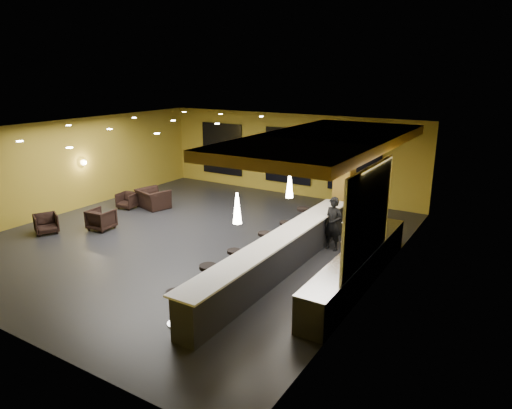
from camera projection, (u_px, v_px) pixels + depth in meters
The scene contains 34 objects.
floor at pixel (196, 239), 14.94m from camera, with size 12.00×13.00×0.10m, color black.
ceiling at pixel (192, 128), 13.92m from camera, with size 12.00×13.00×0.10m, color black.
wall_back at pixel (289, 154), 19.80m from camera, with size 12.00×0.10×3.50m, color #A58A25.
wall_left at pixel (70, 165), 17.45m from camera, with size 0.10×13.00×3.50m, color #A58A25.
wall_right at pixel (384, 216), 11.41m from camera, with size 0.10×13.00×3.50m, color #A58A25.
wood_soffit at pixel (326, 140), 12.80m from camera, with size 3.60×8.00×0.28m, color olive.
window_left at pixel (222, 149), 21.47m from camera, with size 2.20×0.06×2.40m, color black.
window_center at pixel (288, 156), 19.72m from camera, with size 2.20×0.06×2.40m, color black.
window_right at pixel (355, 163), 18.22m from camera, with size 2.20×0.06×2.40m, color black.
tile_backsplash at pixel (368, 216), 10.57m from camera, with size 0.06×3.20×2.40m, color white.
bar_counter at pixel (280, 256), 12.14m from camera, with size 0.60×8.00×1.00m, color black.
bar_top at pixel (280, 237), 11.99m from camera, with size 0.78×8.10×0.05m, color white.
prep_counter at pixel (358, 268), 11.57m from camera, with size 0.70×6.00×0.86m, color black.
prep_top at pixel (359, 251), 11.44m from camera, with size 0.72×6.00×0.03m, color silver.
wall_shelf_lower at pixel (358, 234), 10.58m from camera, with size 0.30×1.50×0.03m, color silver.
wall_shelf_upper at pixel (359, 216), 10.46m from camera, with size 0.30×1.50×0.03m, color silver.
column at pixel (344, 177), 15.56m from camera, with size 0.60×0.60×3.50m, color olive.
wall_sconce at pixel (84, 163), 17.76m from camera, with size 0.22×0.22×0.22m, color #FFE5B2.
pendant_0 at pixel (237, 208), 9.98m from camera, with size 0.20×0.20×0.70m, color white.
pendant_1 at pixel (290, 185), 12.03m from camera, with size 0.20×0.20×0.70m, color white.
pendant_2 at pixel (327, 168), 14.08m from camera, with size 0.20×0.20×0.70m, color white.
staff_a at pixel (333, 224), 13.69m from camera, with size 0.60×0.39×1.64m, color black.
staff_b at pixel (367, 217), 14.05m from camera, with size 0.87×0.68×1.79m, color black.
staff_c at pixel (367, 219), 13.95m from camera, with size 0.87×0.57×1.79m, color black.
armchair_a at pixel (46, 224), 15.23m from camera, with size 0.70×0.72×0.66m, color black.
armchair_b at pixel (101, 219), 15.58m from camera, with size 0.76×0.79×0.72m, color black.
armchair_c at pixel (128, 200), 18.00m from camera, with size 0.67×0.69×0.63m, color black.
armchair_d at pixel (153, 199), 18.00m from camera, with size 1.17×1.02×0.76m, color black.
bar_stool_0 at pixel (175, 303), 9.68m from camera, with size 0.39×0.39×0.78m.
bar_stool_1 at pixel (208, 277), 10.77m from camera, with size 0.44×0.44×0.86m.
bar_stool_2 at pixel (234, 260), 11.93m from camera, with size 0.38×0.38×0.76m.
bar_stool_3 at pixel (264, 242), 13.18m from camera, with size 0.39×0.39×0.77m.
bar_stool_4 at pixel (285, 230), 14.24m from camera, with size 0.37×0.37×0.73m.
bar_stool_5 at pixel (303, 217), 15.26m from camera, with size 0.43×0.43×0.85m.
Camera 1 is at (8.98, -10.94, 5.25)m, focal length 32.00 mm.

